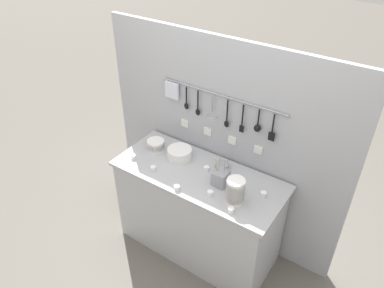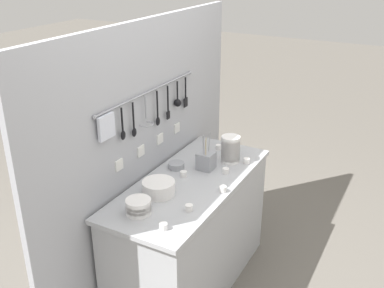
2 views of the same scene
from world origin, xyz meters
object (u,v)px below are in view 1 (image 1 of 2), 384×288
at_px(bowl_stack_short_front, 235,191).
at_px(cup_edge_near, 207,169).
at_px(steel_mixing_bowl, 222,165).
at_px(cup_edge_far, 177,188).
at_px(cutlery_caddy, 220,178).
at_px(cup_beside_plates, 263,194).
at_px(cup_front_right, 134,157).
at_px(cup_mid_row, 153,168).
at_px(bowl_stack_back_corner, 156,145).
at_px(plate_stack, 180,153).
at_px(cup_front_left, 210,193).
at_px(cup_back_right, 231,210).

bearing_deg(bowl_stack_short_front, cup_edge_near, 152.91).
xyz_separation_m(steel_mixing_bowl, cup_edge_near, (-0.08, -0.11, -0.00)).
bearing_deg(cup_edge_far, steel_mixing_bowl, 71.16).
relative_size(cutlery_caddy, cup_edge_far, 5.69).
bearing_deg(cup_edge_near, cup_beside_plates, -2.08).
bearing_deg(cutlery_caddy, cup_edge_near, 155.58).
bearing_deg(cup_front_right, cup_mid_row, -7.20).
relative_size(cup_front_right, cup_edge_far, 1.00).
xyz_separation_m(bowl_stack_back_corner, plate_stack, (0.25, 0.02, -0.00)).
height_order(plate_stack, steel_mixing_bowl, plate_stack).
distance_m(bowl_stack_short_front, cup_front_left, 0.20).
bearing_deg(cutlery_caddy, cup_beside_plates, 10.31).
xyz_separation_m(plate_stack, cup_mid_row, (-0.08, -0.26, -0.03)).
bearing_deg(cup_front_right, plate_stack, 36.13).
xyz_separation_m(steel_mixing_bowl, cup_mid_row, (-0.45, -0.35, -0.00)).
relative_size(bowl_stack_back_corner, cup_front_right, 3.27).
height_order(cup_front_left, cup_back_right, same).
relative_size(bowl_stack_back_corner, cup_front_left, 3.27).
xyz_separation_m(bowl_stack_short_front, cup_back_right, (0.03, -0.12, -0.08)).
height_order(cup_edge_near, cup_mid_row, same).
xyz_separation_m(cup_front_left, cup_back_right, (0.22, -0.07, 0.00)).
bearing_deg(bowl_stack_short_front, bowl_stack_back_corner, 168.14).
relative_size(cutlery_caddy, cup_front_left, 5.69).
xyz_separation_m(plate_stack, steel_mixing_bowl, (0.37, 0.09, -0.02)).
xyz_separation_m(bowl_stack_back_corner, cup_edge_near, (0.53, -0.00, -0.03)).
xyz_separation_m(cup_mid_row, cup_back_right, (0.76, -0.06, 0.00)).
bearing_deg(cutlery_caddy, plate_stack, 167.84).
distance_m(plate_stack, cup_mid_row, 0.27).
bearing_deg(bowl_stack_short_front, plate_stack, 162.48).
bearing_deg(cup_front_left, cup_mid_row, -179.04).
relative_size(cup_front_left, cup_beside_plates, 1.00).
bearing_deg(cutlery_caddy, bowl_stack_back_corner, 173.33).
bearing_deg(cup_back_right, plate_stack, 154.87).
xyz_separation_m(cup_front_left, cup_edge_far, (-0.24, -0.09, 0.00)).
bearing_deg(cup_mid_row, cup_back_right, -4.32).
xyz_separation_m(steel_mixing_bowl, cup_front_right, (-0.69, -0.32, -0.00)).
relative_size(bowl_stack_back_corner, cutlery_caddy, 0.57).
bearing_deg(bowl_stack_back_corner, cup_edge_near, -0.23).
height_order(steel_mixing_bowl, cup_back_right, steel_mixing_bowl).
distance_m(bowl_stack_short_front, cup_beside_plates, 0.24).
relative_size(bowl_stack_short_front, steel_mixing_bowl, 1.75).
xyz_separation_m(cup_front_right, cup_back_right, (1.00, -0.09, 0.00)).
bearing_deg(bowl_stack_back_corner, steel_mixing_bowl, 9.58).
height_order(plate_stack, cup_beside_plates, plate_stack).
bearing_deg(cup_edge_far, bowl_stack_short_front, 18.22).
distance_m(plate_stack, cup_back_right, 0.75).
relative_size(steel_mixing_bowl, cup_mid_row, 2.47).
distance_m(cup_front_left, cup_beside_plates, 0.40).
height_order(cutlery_caddy, cup_beside_plates, cutlery_caddy).
height_order(plate_stack, cup_front_left, plate_stack).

